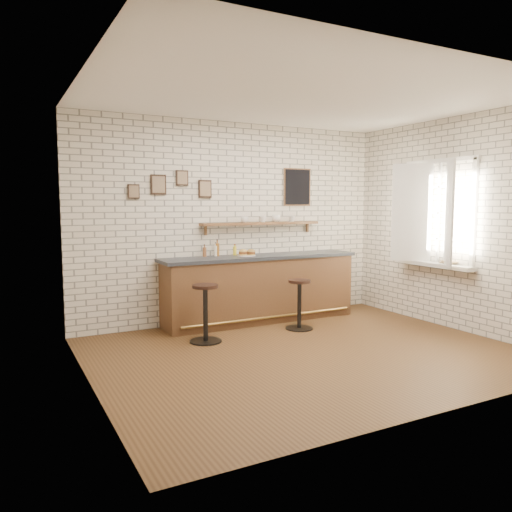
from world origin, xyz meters
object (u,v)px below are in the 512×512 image
Objects in this scene: bitters_bottle_amber at (217,249)px; book_upper at (443,262)px; ciabatta_sandwich at (247,252)px; condiment_bottle_yellow at (235,250)px; bar_stool_left at (205,311)px; shelf_cup_b at (263,219)px; book_lower at (444,263)px; bar_stool_right at (299,303)px; sandwich_plate at (246,255)px; shelf_cup_a at (245,220)px; bitters_bottle_white at (216,251)px; bar_counter at (261,288)px; shelf_cup_d at (292,219)px; shelf_cup_c at (276,218)px; bitters_bottle_brown at (205,252)px.

bitters_bottle_amber is 3.26m from book_upper.
condiment_bottle_yellow is (-0.12, 0.18, 0.02)m from ciabatta_sandwich.
bar_stool_left is 1.98m from shelf_cup_b.
bitters_bottle_amber is 3.27m from book_lower.
sandwich_plate is at bearing 124.82° from bar_stool_right.
bitters_bottle_white is at bearing 145.37° from shelf_cup_a.
bitters_bottle_amber is 2.20× the size of shelf_cup_a.
sandwich_plate is 0.40× the size of bar_stool_right.
shelf_cup_d is at bearing 16.50° from bar_counter.
bar_stool_left is at bearing -164.59° from book_upper.
bitters_bottle_amber is (0.02, -0.00, 0.02)m from bitters_bottle_white.
book_upper is (3.29, -0.89, 0.56)m from bar_stool_left.
bar_counter is at bearing -3.25° from ciabatta_sandwich.
bar_stool_left is 6.73× the size of shelf_cup_a.
bitters_bottle_white is 3.28m from book_upper.
shelf_cup_c reaches higher than bar_counter.
bar_counter is 1.07m from shelf_cup_b.
shelf_cup_c is at bearing 17.15° from ciabatta_sandwich.
bar_counter is at bearing -85.69° from shelf_cup_a.
sandwich_plate is 2.84m from book_lower.
shelf_cup_a is at bearing 146.41° from shelf_cup_d.
condiment_bottle_yellow is 3.04m from book_lower.
shelf_cup_c is 2.55m from book_upper.
shelf_cup_b reaches higher than book_lower.
shelf_cup_b is 0.44× the size of book_lower.
shelf_cup_c is at bearing 142.72° from book_lower.
shelf_cup_c is (0.73, 0.01, 0.47)m from condiment_bottle_yellow.
condiment_bottle_yellow reaches higher than bar_counter.
bar_stool_left is 3.30× the size of book_lower.
bitters_bottle_amber is 1.11m from shelf_cup_c.
bar_counter is 0.60m from ciabatta_sandwich.
sandwich_plate is 1.07m from shelf_cup_d.
shelf_cup_b is (0.98, 0.01, 0.46)m from bitters_bottle_brown.
shelf_cup_c reaches higher than ciabatta_sandwich.
shelf_cup_a reaches higher than bar_counter.
shelf_cup_a is 0.32m from shelf_cup_b.
sandwich_plate is at bearing 180.00° from ciabatta_sandwich.
bitters_bottle_amber is at bearing 57.97° from bar_stool_left.
bar_counter is 18.51× the size of condiment_bottle_yellow.
bitters_bottle_brown is 0.74× the size of book_upper.
shelf_cup_b is at bearing 33.94° from bar_stool_left.
sandwich_plate is 1.39× the size of bitters_bottle_white.
shelf_cup_b reaches higher than bitters_bottle_white.
bar_stool_right is at bearing -100.18° from shelf_cup_a.
bar_stool_right is at bearing -151.68° from shelf_cup_b.
shelf_cup_a reaches higher than bitters_bottle_white.
bar_stool_left is at bearing -122.03° from bitters_bottle_amber.
shelf_cup_a is 1.11× the size of shelf_cup_b.
book_upper is at bearing -127.99° from shelf_cup_c.
shelf_cup_b is 1.09× the size of shelf_cup_d.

